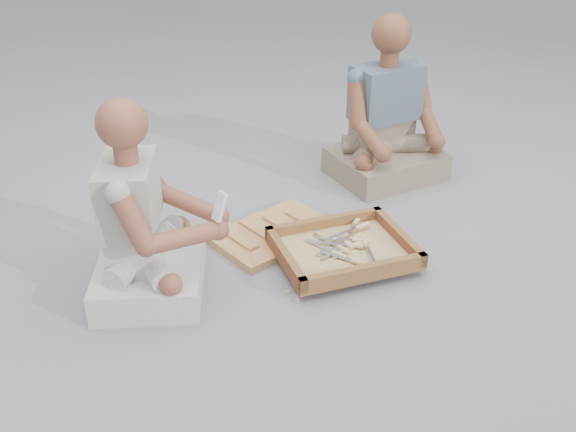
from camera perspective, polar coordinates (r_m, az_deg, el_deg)
name	(u,v)px	position (r m, az deg, el deg)	size (l,w,h in m)	color
ground	(320,289)	(2.58, 2.84, -6.49)	(60.00, 60.00, 0.00)	gray
carved_panel	(274,233)	(2.90, -1.26, -1.56)	(0.53, 0.36, 0.04)	#A07D3E
tool_tray	(343,250)	(2.71, 4.92, -3.02)	(0.57, 0.46, 0.07)	brown
chisel_0	(354,241)	(2.77, 5.87, -2.18)	(0.19, 0.14, 0.02)	silver
chisel_1	(351,247)	(2.72, 5.65, -2.72)	(0.22, 0.06, 0.02)	silver
chisel_2	(355,224)	(2.88, 5.97, -0.68)	(0.17, 0.17, 0.02)	silver
chisel_3	(347,244)	(2.75, 5.22, -2.46)	(0.22, 0.07, 0.02)	silver
chisel_4	(350,245)	(2.72, 5.53, -2.59)	(0.20, 0.13, 0.02)	silver
chisel_5	(336,253)	(2.68, 4.26, -3.32)	(0.12, 0.20, 0.02)	silver
chisel_6	(366,244)	(2.73, 6.92, -2.50)	(0.07, 0.22, 0.02)	silver
chisel_7	(355,261)	(2.62, 5.97, -4.03)	(0.15, 0.18, 0.02)	silver
chisel_8	(358,227)	(2.84, 6.28, -1.01)	(0.22, 0.06, 0.02)	silver
chisel_9	(341,248)	(2.71, 4.70, -2.86)	(0.10, 0.21, 0.02)	silver
chisel_10	(355,240)	(2.75, 6.02, -2.14)	(0.20, 0.12, 0.02)	silver
wood_chip_0	(403,243)	(2.91, 10.18, -2.35)	(0.02, 0.01, 0.00)	tan
wood_chip_1	(426,270)	(2.74, 12.18, -4.71)	(0.02, 0.01, 0.00)	tan
wood_chip_2	(366,223)	(3.04, 6.96, -0.59)	(0.02, 0.01, 0.00)	tan
wood_chip_3	(327,231)	(2.96, 3.48, -1.33)	(0.02, 0.01, 0.00)	tan
wood_chip_4	(308,232)	(2.94, 1.80, -1.46)	(0.02, 0.01, 0.00)	tan
wood_chip_5	(297,300)	(2.51, 0.83, -7.52)	(0.02, 0.01, 0.00)	tan
wood_chip_6	(288,291)	(2.56, -0.03, -6.72)	(0.02, 0.01, 0.00)	tan
wood_chip_7	(300,292)	(2.55, 1.12, -6.80)	(0.02, 0.01, 0.00)	tan
wood_chip_8	(355,263)	(2.74, 5.97, -4.20)	(0.02, 0.01, 0.00)	tan
wood_chip_9	(269,236)	(2.91, -1.69, -1.82)	(0.02, 0.01, 0.00)	tan
wood_chip_10	(341,228)	(2.98, 4.69, -1.11)	(0.02, 0.01, 0.00)	tan
wood_chip_11	(364,222)	(3.04, 6.75, -0.55)	(0.02, 0.01, 0.00)	tan
wood_chip_12	(356,268)	(2.71, 6.07, -4.60)	(0.02, 0.01, 0.00)	tan
wood_chip_13	(315,219)	(3.05, 2.39, -0.23)	(0.02, 0.01, 0.00)	tan
craftsman	(144,229)	(2.50, -12.65, -1.17)	(0.59, 0.61, 0.79)	silver
companion	(387,125)	(3.41, 8.81, 7.96)	(0.59, 0.50, 0.85)	gray
mobile_phone	(220,206)	(2.37, -6.10, 0.85)	(0.06, 0.06, 0.11)	silver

